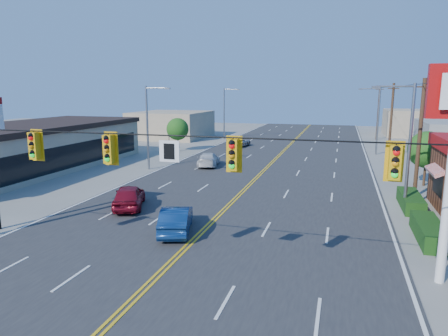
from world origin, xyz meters
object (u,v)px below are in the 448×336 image
(car_blue, at_px, (176,220))
(car_white, at_px, (209,160))
(car_magenta, at_px, (129,197))
(car_silver, at_px, (239,143))
(signal_span, at_px, (136,165))

(car_blue, height_order, car_white, car_blue)
(car_white, bearing_deg, car_magenta, 78.43)
(car_magenta, xyz_separation_m, car_silver, (-0.35, 30.26, -0.16))
(car_blue, distance_m, car_silver, 33.98)
(signal_span, relative_size, car_magenta, 5.50)
(signal_span, xyz_separation_m, car_white, (-5.74, 25.07, -4.22))
(car_magenta, distance_m, car_blue, 5.79)
(car_white, xyz_separation_m, car_silver, (-0.57, 14.79, -0.07))
(car_blue, bearing_deg, signal_span, 84.20)
(car_magenta, height_order, car_white, car_magenta)
(car_magenta, xyz_separation_m, car_blue, (4.73, -3.34, -0.05))
(car_white, bearing_deg, car_silver, -98.56)
(car_magenta, bearing_deg, car_white, -113.17)
(car_blue, bearing_deg, car_silver, -98.29)
(car_white, bearing_deg, car_blue, 92.74)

